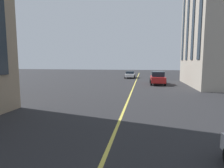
# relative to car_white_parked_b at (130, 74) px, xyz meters

# --- Properties ---
(lane_centre_line) EXTENTS (80.00, 0.16, 0.01)m
(lane_centre_line) POSITION_rel_car_white_parked_b_xyz_m (-22.79, -1.45, -0.70)
(lane_centre_line) COLOR #D8C64C
(lane_centre_line) RESTS_ON ground_plane
(car_white_parked_b) EXTENTS (4.40, 1.95, 1.37)m
(car_white_parked_b) POSITION_rel_car_white_parked_b_xyz_m (0.00, 0.00, 0.00)
(car_white_parked_b) COLOR silver
(car_white_parked_b) RESTS_ON ground_plane
(car_red_oncoming) EXTENTS (4.70, 2.14, 1.88)m
(car_red_oncoming) POSITION_rel_car_white_parked_b_xyz_m (-10.08, -4.75, 0.27)
(car_red_oncoming) COLOR #B21E1E
(car_red_oncoming) RESTS_ON ground_plane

